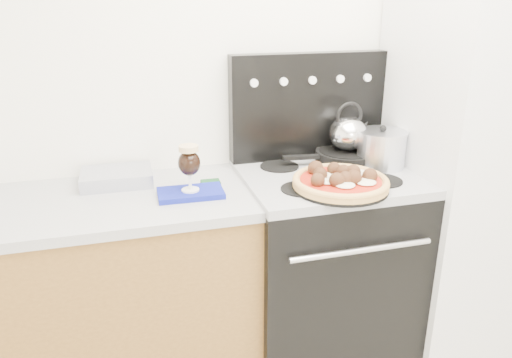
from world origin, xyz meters
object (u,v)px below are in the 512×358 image
object	(u,v)px
stock_pot	(381,150)
beer_glass	(189,168)
stove_body	(323,268)
oven_mitt	(191,193)
base_cabinet	(82,303)
fridge	(467,156)
pizza	(341,180)
pizza_pan	(340,188)
skillet	(347,156)
tea_kettle	(348,131)

from	to	relation	value
stock_pot	beer_glass	bearing A→B (deg)	-175.28
stove_body	beer_glass	xyz separation A→B (m)	(-0.62, -0.04, 0.58)
stove_body	oven_mitt	bearing A→B (deg)	-176.24
stove_body	stock_pot	size ratio (longest dim) A/B	4.04
base_cabinet	stock_pot	bearing A→B (deg)	0.34
base_cabinet	stock_pot	size ratio (longest dim) A/B	6.66
stock_pot	fridge	bearing A→B (deg)	-7.76
beer_glass	pizza	bearing A→B (deg)	-13.66
fridge	pizza_pan	xyz separation A→B (m)	(-0.73, -0.16, -0.02)
skillet	stock_pot	size ratio (longest dim) A/B	1.36
base_cabinet	beer_glass	distance (m)	0.76
stove_body	base_cabinet	bearing A→B (deg)	178.70
oven_mitt	pizza	distance (m)	0.61
base_cabinet	stove_body	bearing A→B (deg)	-1.30
stove_body	pizza_pan	distance (m)	0.52
pizza	skillet	distance (m)	0.37
stove_body	skillet	size ratio (longest dim) A/B	2.97
fridge	oven_mitt	bearing A→B (deg)	-179.31
fridge	pizza	size ratio (longest dim) A/B	4.85
stove_body	fridge	size ratio (longest dim) A/B	0.46
fridge	stock_pot	bearing A→B (deg)	172.24
pizza	tea_kettle	world-z (taller)	tea_kettle
pizza	tea_kettle	bearing A→B (deg)	60.62
fridge	beer_glass	world-z (taller)	fridge
pizza	stock_pot	xyz separation A→B (m)	(0.30, 0.22, 0.04)
beer_glass	stock_pot	xyz separation A→B (m)	(0.90, 0.07, -0.02)
base_cabinet	oven_mitt	bearing A→B (deg)	-7.82
base_cabinet	pizza_pan	xyz separation A→B (m)	(1.08, -0.21, 0.50)
pizza_pan	pizza	xyz separation A→B (m)	(-0.00, 0.00, 0.03)
stove_body	stock_pot	bearing A→B (deg)	6.90
skillet	beer_glass	bearing A→B (deg)	-167.06
pizza_pan	beer_glass	bearing A→B (deg)	166.34
skillet	pizza	bearing A→B (deg)	-119.38
fridge	pizza	bearing A→B (deg)	-167.57
stove_body	pizza_pan	world-z (taller)	pizza_pan
stove_body	tea_kettle	distance (m)	0.66
stove_body	oven_mitt	xyz separation A→B (m)	(-0.62, -0.04, 0.47)
skillet	stove_body	bearing A→B (deg)	-138.08
fridge	beer_glass	bearing A→B (deg)	-179.31
pizza_pan	skillet	distance (m)	0.37
beer_glass	stock_pot	world-z (taller)	beer_glass
fridge	tea_kettle	xyz separation A→B (m)	(-0.55, 0.16, 0.12)
stove_body	pizza	world-z (taller)	pizza
beer_glass	pizza	size ratio (longest dim) A/B	0.50
base_cabinet	skillet	distance (m)	1.36
base_cabinet	stock_pot	distance (m)	1.49
oven_mitt	pizza	xyz separation A→B (m)	(0.60, -0.14, 0.05)
fridge	tea_kettle	world-z (taller)	fridge
oven_mitt	beer_glass	distance (m)	0.11
stove_body	oven_mitt	distance (m)	0.78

